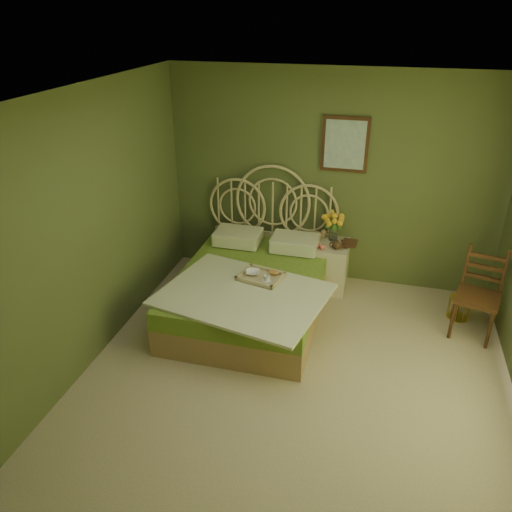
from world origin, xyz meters
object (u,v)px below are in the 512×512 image
(chair, at_px, (478,288))
(birdcage, at_px, (460,304))
(nightstand, at_px, (326,260))
(bed, at_px, (252,287))

(chair, xyz_separation_m, birdcage, (-0.10, 0.22, -0.36))
(nightstand, relative_size, chair, 1.05)
(chair, bearing_deg, nightstand, 175.24)
(nightstand, bearing_deg, bed, -132.58)
(nightstand, bearing_deg, birdcage, -12.76)
(chair, relative_size, birdcage, 2.69)
(nightstand, distance_m, chair, 1.77)
(nightstand, height_order, chair, nightstand)
(bed, xyz_separation_m, nightstand, (0.74, 0.80, 0.05))
(bed, relative_size, nightstand, 2.29)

